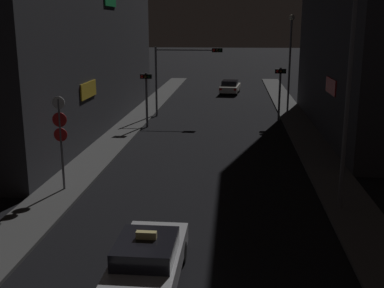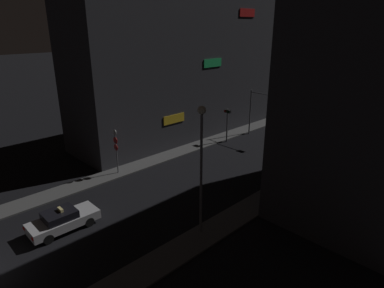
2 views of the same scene
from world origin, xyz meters
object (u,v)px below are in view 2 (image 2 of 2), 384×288
traffic_light_right_kerb (321,130)px  sign_pole_left (116,147)px  far_car (341,117)px  traffic_light_left_kerb (227,119)px  traffic_light_overhead (265,105)px  street_lamp_far_block (349,105)px  taxi (63,220)px  street_lamp_near_block (201,151)px

traffic_light_right_kerb → sign_pole_left: 19.92m
far_car → traffic_light_left_kerb: traffic_light_left_kerb is taller
traffic_light_overhead → street_lamp_far_block: (8.50, 2.32, 1.06)m
traffic_light_left_kerb → far_car: bearing=72.1°
traffic_light_overhead → traffic_light_right_kerb: 7.65m
traffic_light_overhead → street_lamp_far_block: 8.87m
taxi → sign_pole_left: 9.02m
taxi → traffic_light_left_kerb: 21.43m
traffic_light_overhead → traffic_light_left_kerb: 4.89m
traffic_light_left_kerb → sign_pole_left: (-1.17, -13.70, -0.18)m
sign_pole_left → street_lamp_near_block: (11.49, -1.09, 3.08)m
street_lamp_near_block → street_lamp_far_block: (0.20, 21.40, -0.62)m
traffic_light_overhead → sign_pole_left: size_ratio=1.34×
taxi → street_lamp_near_block: (6.50, 6.20, 4.91)m
traffic_light_overhead → far_car: bearing=74.7°
sign_pole_left → street_lamp_far_block: size_ratio=0.52×
traffic_light_left_kerb → traffic_light_right_kerb: (9.49, 3.12, 0.09)m
traffic_light_overhead → street_lamp_near_block: 20.87m
traffic_light_right_kerb → street_lamp_near_block: size_ratio=0.48×
traffic_light_right_kerb → street_lamp_far_block: (1.02, 3.48, 2.19)m
taxi → far_car: 38.65m
far_car → street_lamp_near_block: 33.10m
far_car → traffic_light_overhead: 14.19m
street_lamp_far_block → street_lamp_near_block: bearing=-90.5°
far_car → street_lamp_near_block: street_lamp_near_block is taller
traffic_light_left_kerb → street_lamp_far_block: size_ratio=0.50×
far_car → street_lamp_far_block: size_ratio=0.60×
far_car → traffic_light_left_kerb: size_ratio=1.20×
taxi → street_lamp_near_block: bearing=43.6°
far_car → sign_pole_left: bearing=-102.3°
traffic_light_right_kerb → street_lamp_far_block: bearing=73.7°
traffic_light_left_kerb → street_lamp_far_block: 12.62m
taxi → far_car: bearing=87.3°
far_car → street_lamp_far_block: (4.84, -11.01, 4.30)m
traffic_light_overhead → street_lamp_far_block: bearing=15.3°
far_car → sign_pole_left: size_ratio=1.14×
taxi → sign_pole_left: size_ratio=1.10×
far_car → street_lamp_near_block: size_ratio=0.56×
traffic_light_right_kerb → far_car: bearing=104.8°
traffic_light_left_kerb → traffic_light_right_kerb: traffic_light_right_kerb is taller
far_car → taxi: bearing=-92.7°
far_car → traffic_light_overhead: size_ratio=0.85×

